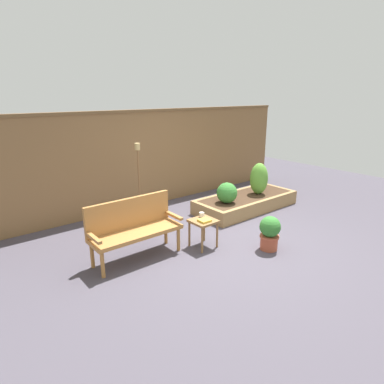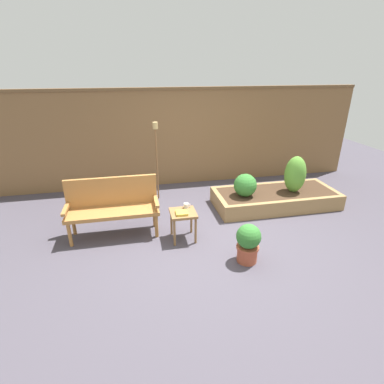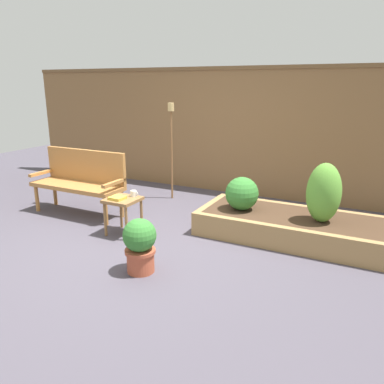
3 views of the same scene
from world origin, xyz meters
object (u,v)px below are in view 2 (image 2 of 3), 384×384
(potted_boxwood, at_px, (248,242))
(side_table, at_px, (183,217))
(shrub_near_bench, at_px, (245,185))
(tiki_torch, at_px, (156,147))
(garden_bench, at_px, (113,203))
(book_on_table, at_px, (182,213))
(cup_on_table, at_px, (186,206))
(shrub_far_corner, at_px, (295,174))

(potted_boxwood, bearing_deg, side_table, 135.53)
(shrub_near_bench, distance_m, tiki_torch, 1.88)
(garden_bench, bearing_deg, book_on_table, -25.08)
(garden_bench, bearing_deg, side_table, -21.49)
(book_on_table, height_order, tiki_torch, tiki_torch)
(cup_on_table, height_order, potted_boxwood, potted_boxwood)
(shrub_far_corner, bearing_deg, cup_on_table, -164.02)
(garden_bench, distance_m, tiki_torch, 1.60)
(book_on_table, distance_m, tiki_torch, 1.84)
(potted_boxwood, relative_size, tiki_torch, 0.36)
(garden_bench, xyz_separation_m, book_on_table, (1.04, -0.49, -0.05))
(side_table, bearing_deg, book_on_table, -117.00)
(garden_bench, height_order, cup_on_table, garden_bench)
(side_table, distance_m, tiki_torch, 1.82)
(garden_bench, relative_size, side_table, 3.00)
(tiki_torch, bearing_deg, shrub_near_bench, -29.78)
(potted_boxwood, bearing_deg, cup_on_table, 127.99)
(shrub_far_corner, bearing_deg, book_on_table, -160.37)
(garden_bench, relative_size, shrub_near_bench, 3.35)
(side_table, xyz_separation_m, shrub_far_corner, (2.32, 0.78, 0.26))
(garden_bench, xyz_separation_m, potted_boxwood, (1.85, -1.19, -0.23))
(book_on_table, bearing_deg, shrub_far_corner, 21.76)
(garden_bench, relative_size, potted_boxwood, 2.50)
(cup_on_table, height_order, tiki_torch, tiki_torch)
(side_table, height_order, shrub_near_bench, shrub_near_bench)
(potted_boxwood, height_order, tiki_torch, tiki_torch)
(cup_on_table, relative_size, book_on_table, 0.63)
(garden_bench, distance_m, cup_on_table, 1.19)
(shrub_far_corner, bearing_deg, side_table, -161.54)
(cup_on_table, relative_size, shrub_far_corner, 0.16)
(garden_bench, height_order, tiki_torch, tiki_torch)
(book_on_table, xyz_separation_m, potted_boxwood, (0.81, -0.70, -0.19))
(cup_on_table, relative_size, shrub_near_bench, 0.26)
(garden_bench, distance_m, shrub_near_bench, 2.42)
(cup_on_table, distance_m, shrub_near_bench, 1.40)
(shrub_far_corner, bearing_deg, shrub_near_bench, -180.00)
(cup_on_table, xyz_separation_m, tiki_torch, (-0.31, 1.53, 0.58))
(shrub_near_bench, xyz_separation_m, shrub_far_corner, (1.00, 0.00, 0.14))
(side_table, bearing_deg, garden_bench, 158.51)
(book_on_table, bearing_deg, garden_bench, 157.05)
(side_table, relative_size, tiki_torch, 0.30)
(cup_on_table, distance_m, tiki_torch, 1.66)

